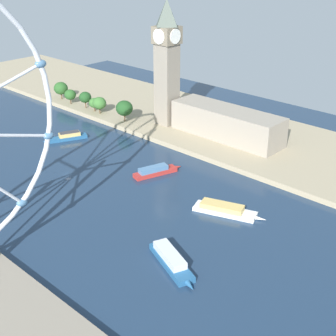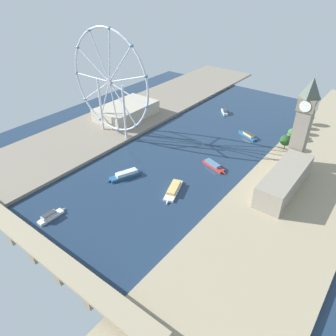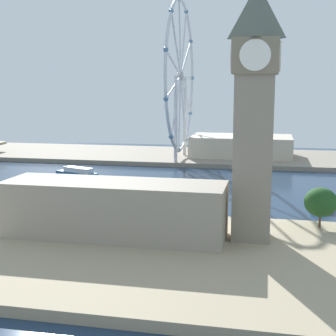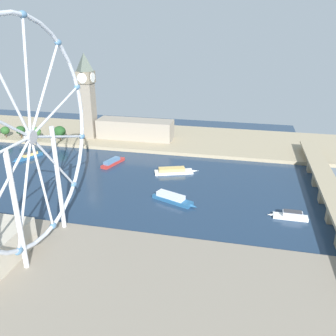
{
  "view_description": "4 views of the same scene",
  "coord_description": "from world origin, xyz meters",
  "px_view_note": "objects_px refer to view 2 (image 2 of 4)",
  "views": [
    {
      "loc": [
        139.49,
        206.59,
        119.1
      ],
      "look_at": [
        -10.94,
        65.81,
        21.57
      ],
      "focal_mm": 52.3,
      "sensor_mm": 36.0,
      "label": 1
    },
    {
      "loc": [
        -152.38,
        260.13,
        160.54
      ],
      "look_at": [
        -10.17,
        75.37,
        10.44
      ],
      "focal_mm": 33.69,
      "sensor_mm": 36.0,
      "label": 2
    },
    {
      "loc": [
        -250.42,
        -16.04,
        52.5
      ],
      "look_at": [
        0.04,
        36.4,
        10.35
      ],
      "focal_mm": 51.52,
      "sensor_mm": 36.0,
      "label": 3
    },
    {
      "loc": [
        222.66,
        139.89,
        107.85
      ],
      "look_at": [
        -20.26,
        85.47,
        6.36
      ],
      "focal_mm": 37.37,
      "sensor_mm": 36.0,
      "label": 4
    }
  ],
  "objects_px": {
    "riverside_hall": "(126,111)",
    "river_bridge": "(39,248)",
    "tour_boat_2": "(125,175)",
    "clock_tower": "(303,122)",
    "parliament_block": "(284,180)",
    "tour_boat_1": "(173,189)",
    "tour_boat_3": "(248,135)",
    "tour_boat_0": "(224,111)",
    "ferris_wheel": "(110,83)",
    "tour_boat_5": "(51,216)",
    "tour_boat_4": "(214,165)"
  },
  "relations": [
    {
      "from": "river_bridge",
      "to": "tour_boat_5",
      "type": "xyz_separation_m",
      "value": [
        27.18,
        -26.44,
        -5.61
      ]
    },
    {
      "from": "parliament_block",
      "to": "tour_boat_0",
      "type": "relative_size",
      "value": 3.87
    },
    {
      "from": "tour_boat_2",
      "to": "clock_tower",
      "type": "bearing_deg",
      "value": 155.42
    },
    {
      "from": "riverside_hall",
      "to": "river_bridge",
      "type": "distance_m",
      "value": 223.46
    },
    {
      "from": "river_bridge",
      "to": "tour_boat_3",
      "type": "xyz_separation_m",
      "value": [
        -31.19,
        -240.57,
        -5.58
      ]
    },
    {
      "from": "ferris_wheel",
      "to": "river_bridge",
      "type": "relative_size",
      "value": 0.54
    },
    {
      "from": "parliament_block",
      "to": "tour_boat_3",
      "type": "bearing_deg",
      "value": -48.43
    },
    {
      "from": "tour_boat_5",
      "to": "riverside_hall",
      "type": "bearing_deg",
      "value": 26.68
    },
    {
      "from": "river_bridge",
      "to": "ferris_wheel",
      "type": "bearing_deg",
      "value": -60.05
    },
    {
      "from": "tour_boat_0",
      "to": "tour_boat_1",
      "type": "xyz_separation_m",
      "value": [
        -48.25,
        174.84,
        -0.24
      ]
    },
    {
      "from": "tour_boat_0",
      "to": "tour_boat_2",
      "type": "xyz_separation_m",
      "value": [
        -0.97,
        184.13,
        0.16
      ]
    },
    {
      "from": "tour_boat_0",
      "to": "tour_boat_2",
      "type": "height_order",
      "value": "tour_boat_0"
    },
    {
      "from": "clock_tower",
      "to": "tour_boat_2",
      "type": "height_order",
      "value": "clock_tower"
    },
    {
      "from": "tour_boat_4",
      "to": "tour_boat_5",
      "type": "distance_m",
      "value": 149.4
    },
    {
      "from": "tour_boat_2",
      "to": "river_bridge",
      "type": "bearing_deg",
      "value": 33.51
    },
    {
      "from": "parliament_block",
      "to": "tour_boat_1",
      "type": "relative_size",
      "value": 2.16
    },
    {
      "from": "clock_tower",
      "to": "ferris_wheel",
      "type": "xyz_separation_m",
      "value": [
        180.07,
        57.01,
        14.69
      ]
    },
    {
      "from": "ferris_wheel",
      "to": "tour_boat_1",
      "type": "xyz_separation_m",
      "value": [
        -113.86,
        42.78,
        -58.44
      ]
    },
    {
      "from": "ferris_wheel",
      "to": "parliament_block",
      "type": "bearing_deg",
      "value": -176.5
    },
    {
      "from": "parliament_block",
      "to": "clock_tower",
      "type": "bearing_deg",
      "value": -81.34
    },
    {
      "from": "river_bridge",
      "to": "tour_boat_1",
      "type": "bearing_deg",
      "value": -103.34
    },
    {
      "from": "parliament_block",
      "to": "riverside_hall",
      "type": "relative_size",
      "value": 1.02
    },
    {
      "from": "clock_tower",
      "to": "parliament_block",
      "type": "xyz_separation_m",
      "value": [
        -6.94,
        45.56,
        -33.29
      ]
    },
    {
      "from": "parliament_block",
      "to": "river_bridge",
      "type": "relative_size",
      "value": 0.37
    },
    {
      "from": "tour_boat_3",
      "to": "tour_boat_4",
      "type": "relative_size",
      "value": 0.96
    },
    {
      "from": "parliament_block",
      "to": "tour_boat_1",
      "type": "xyz_separation_m",
      "value": [
        73.15,
        54.22,
        -10.46
      ]
    },
    {
      "from": "tour_boat_3",
      "to": "tour_boat_5",
      "type": "distance_m",
      "value": 221.95
    },
    {
      "from": "river_bridge",
      "to": "tour_boat_0",
      "type": "relative_size",
      "value": 10.5
    },
    {
      "from": "tour_boat_1",
      "to": "tour_boat_4",
      "type": "distance_m",
      "value": 53.78
    },
    {
      "from": "riverside_hall",
      "to": "tour_boat_0",
      "type": "height_order",
      "value": "riverside_hall"
    },
    {
      "from": "tour_boat_5",
      "to": "ferris_wheel",
      "type": "bearing_deg",
      "value": 26.28
    },
    {
      "from": "parliament_block",
      "to": "tour_boat_5",
      "type": "xyz_separation_m",
      "value": [
        126.33,
        137.49,
        -10.34
      ]
    },
    {
      "from": "tour_boat_5",
      "to": "clock_tower",
      "type": "bearing_deg",
      "value": -32.54
    },
    {
      "from": "parliament_block",
      "to": "tour_boat_2",
      "type": "xyz_separation_m",
      "value": [
        120.43,
        63.51,
        -10.07
      ]
    },
    {
      "from": "tour_boat_0",
      "to": "tour_boat_2",
      "type": "relative_size",
      "value": 0.6
    },
    {
      "from": "tour_boat_3",
      "to": "tour_boat_5",
      "type": "height_order",
      "value": "tour_boat_3"
    },
    {
      "from": "ferris_wheel",
      "to": "tour_boat_3",
      "type": "relative_size",
      "value": 3.97
    },
    {
      "from": "tour_boat_2",
      "to": "tour_boat_3",
      "type": "distance_m",
      "value": 149.65
    },
    {
      "from": "riverside_hall",
      "to": "tour_boat_1",
      "type": "relative_size",
      "value": 2.11
    },
    {
      "from": "river_bridge",
      "to": "tour_boat_2",
      "type": "distance_m",
      "value": 102.79
    },
    {
      "from": "parliament_block",
      "to": "tour_boat_2",
      "type": "bearing_deg",
      "value": 27.81
    },
    {
      "from": "tour_boat_4",
      "to": "tour_boat_5",
      "type": "xyz_separation_m",
      "value": [
        60.69,
        136.52,
        -0.04
      ]
    },
    {
      "from": "riverside_hall",
      "to": "tour_boat_2",
      "type": "distance_m",
      "value": 129.46
    },
    {
      "from": "parliament_block",
      "to": "tour_boat_3",
      "type": "xyz_separation_m",
      "value": [
        67.97,
        -76.64,
        -10.32
      ]
    },
    {
      "from": "parliament_block",
      "to": "riverside_hall",
      "type": "xyz_separation_m",
      "value": [
        208.77,
        -30.77,
        -1.87
      ]
    },
    {
      "from": "river_bridge",
      "to": "tour_boat_1",
      "type": "height_order",
      "value": "river_bridge"
    },
    {
      "from": "tour_boat_0",
      "to": "tour_boat_4",
      "type": "distance_m",
      "value": 133.76
    },
    {
      "from": "clock_tower",
      "to": "parliament_block",
      "type": "distance_m",
      "value": 56.86
    },
    {
      "from": "clock_tower",
      "to": "river_bridge",
      "type": "relative_size",
      "value": 0.4
    },
    {
      "from": "tour_boat_0",
      "to": "tour_boat_3",
      "type": "bearing_deg",
      "value": -168.8
    }
  ]
}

